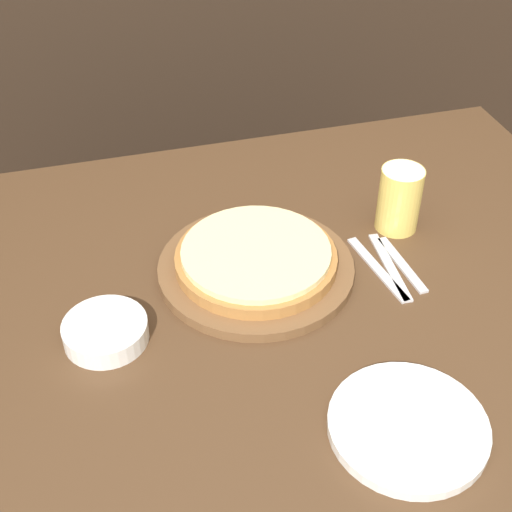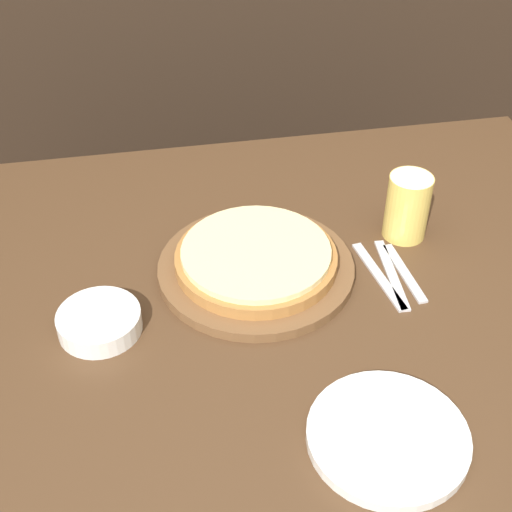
% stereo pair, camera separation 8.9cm
% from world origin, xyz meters
% --- Properties ---
extents(ground_plane, '(12.00, 12.00, 0.00)m').
position_xyz_m(ground_plane, '(0.00, 0.00, 0.00)').
color(ground_plane, brown).
extents(dining_table, '(1.35, 1.05, 0.75)m').
position_xyz_m(dining_table, '(0.00, 0.00, 0.37)').
color(dining_table, '#4C331E').
rests_on(dining_table, ground_plane).
extents(pizza_on_board, '(0.37, 0.37, 0.06)m').
position_xyz_m(pizza_on_board, '(-0.06, 0.04, 0.77)').
color(pizza_on_board, brown).
rests_on(pizza_on_board, dining_table).
extents(beer_glass, '(0.08, 0.08, 0.13)m').
position_xyz_m(beer_glass, '(0.25, 0.11, 0.82)').
color(beer_glass, '#E5C65B').
rests_on(beer_glass, dining_table).
extents(dinner_plate, '(0.24, 0.24, 0.02)m').
position_xyz_m(dinner_plate, '(0.06, -0.36, 0.76)').
color(dinner_plate, white).
rests_on(dinner_plate, dining_table).
extents(side_bowl, '(0.14, 0.14, 0.04)m').
position_xyz_m(side_bowl, '(-0.35, -0.05, 0.77)').
color(side_bowl, white).
rests_on(side_bowl, dining_table).
extents(fork, '(0.05, 0.20, 0.00)m').
position_xyz_m(fork, '(0.16, -0.01, 0.75)').
color(fork, silver).
rests_on(fork, dining_table).
extents(dinner_knife, '(0.03, 0.20, 0.00)m').
position_xyz_m(dinner_knife, '(0.18, -0.01, 0.75)').
color(dinner_knife, silver).
rests_on(dinner_knife, dining_table).
extents(spoon, '(0.03, 0.17, 0.00)m').
position_xyz_m(spoon, '(0.21, -0.01, 0.75)').
color(spoon, silver).
rests_on(spoon, dining_table).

